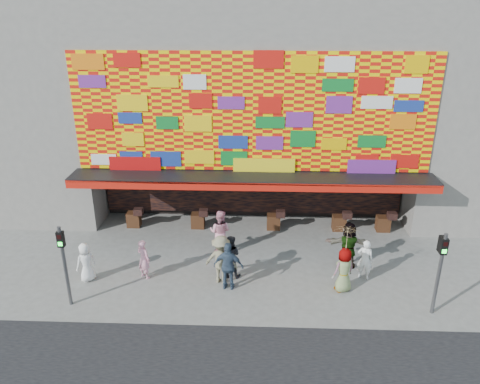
{
  "coord_description": "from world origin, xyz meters",
  "views": [
    {
      "loc": [
        0.22,
        -14.84,
        9.81
      ],
      "look_at": [
        -0.44,
        2.0,
        2.88
      ],
      "focal_mm": 35.0,
      "sensor_mm": 36.0,
      "label": 1
    }
  ],
  "objects_px": {
    "ped_e": "(229,266)",
    "ped_g": "(344,270)",
    "signal_left": "(64,257)",
    "ped_f": "(348,245)",
    "ped_a": "(86,262)",
    "ped_d": "(221,259)",
    "ped_h": "(365,259)",
    "ped_i": "(220,232)",
    "signal_right": "(440,265)",
    "ped_b": "(144,259)",
    "parasol": "(347,238)",
    "ped_c": "(230,256)"
  },
  "relations": [
    {
      "from": "ped_e",
      "to": "ped_g",
      "type": "distance_m",
      "value": 4.14
    },
    {
      "from": "signal_left",
      "to": "ped_f",
      "type": "xyz_separation_m",
      "value": [
        10.01,
        2.88,
        -0.9
      ]
    },
    {
      "from": "ped_a",
      "to": "ped_d",
      "type": "height_order",
      "value": "ped_d"
    },
    {
      "from": "ped_f",
      "to": "ped_h",
      "type": "relative_size",
      "value": 1.19
    },
    {
      "from": "ped_i",
      "to": "signal_right",
      "type": "bearing_deg",
      "value": 166.66
    },
    {
      "from": "ped_e",
      "to": "ped_i",
      "type": "xyz_separation_m",
      "value": [
        -0.52,
        2.67,
        0.01
      ]
    },
    {
      "from": "signal_right",
      "to": "ped_h",
      "type": "relative_size",
      "value": 1.86
    },
    {
      "from": "ped_h",
      "to": "ped_b",
      "type": "bearing_deg",
      "value": 20.26
    },
    {
      "from": "ped_e",
      "to": "parasol",
      "type": "bearing_deg",
      "value": -171.63
    },
    {
      "from": "ped_a",
      "to": "ped_f",
      "type": "height_order",
      "value": "ped_f"
    },
    {
      "from": "ped_c",
      "to": "ped_h",
      "type": "bearing_deg",
      "value": -173.46
    },
    {
      "from": "signal_right",
      "to": "ped_i",
      "type": "relative_size",
      "value": 1.59
    },
    {
      "from": "ped_f",
      "to": "ped_i",
      "type": "xyz_separation_m",
      "value": [
        -5.09,
        0.97,
        -0.02
      ]
    },
    {
      "from": "ped_i",
      "to": "ped_b",
      "type": "bearing_deg",
      "value": 50.92
    },
    {
      "from": "ped_b",
      "to": "ped_i",
      "type": "distance_m",
      "value": 3.41
    },
    {
      "from": "ped_c",
      "to": "ped_f",
      "type": "bearing_deg",
      "value": -163.44
    },
    {
      "from": "ped_b",
      "to": "ped_f",
      "type": "bearing_deg",
      "value": -137.16
    },
    {
      "from": "ped_c",
      "to": "ped_g",
      "type": "bearing_deg",
      "value": 174.96
    },
    {
      "from": "ped_d",
      "to": "ped_e",
      "type": "height_order",
      "value": "ped_d"
    },
    {
      "from": "ped_c",
      "to": "ped_e",
      "type": "distance_m",
      "value": 0.85
    },
    {
      "from": "ped_f",
      "to": "ped_i",
      "type": "relative_size",
      "value": 1.02
    },
    {
      "from": "signal_left",
      "to": "ped_f",
      "type": "relative_size",
      "value": 1.57
    },
    {
      "from": "signal_left",
      "to": "ped_c",
      "type": "distance_m",
      "value": 5.89
    },
    {
      "from": "ped_f",
      "to": "ped_e",
      "type": "bearing_deg",
      "value": 22.65
    },
    {
      "from": "signal_right",
      "to": "ped_f",
      "type": "relative_size",
      "value": 1.57
    },
    {
      "from": "ped_a",
      "to": "ped_g",
      "type": "height_order",
      "value": "ped_g"
    },
    {
      "from": "ped_c",
      "to": "ped_g",
      "type": "relative_size",
      "value": 1.0
    },
    {
      "from": "ped_d",
      "to": "parasol",
      "type": "relative_size",
      "value": 1.05
    },
    {
      "from": "parasol",
      "to": "ped_h",
      "type": "bearing_deg",
      "value": 42.59
    },
    {
      "from": "signal_left",
      "to": "ped_a",
      "type": "relative_size",
      "value": 1.95
    },
    {
      "from": "ped_d",
      "to": "parasol",
      "type": "height_order",
      "value": "parasol"
    },
    {
      "from": "signal_left",
      "to": "ped_c",
      "type": "height_order",
      "value": "signal_left"
    },
    {
      "from": "ped_c",
      "to": "ped_a",
      "type": "bearing_deg",
      "value": 11.31
    },
    {
      "from": "ped_e",
      "to": "parasol",
      "type": "height_order",
      "value": "parasol"
    },
    {
      "from": "ped_a",
      "to": "ped_g",
      "type": "bearing_deg",
      "value": 133.5
    },
    {
      "from": "ped_i",
      "to": "parasol",
      "type": "height_order",
      "value": "parasol"
    },
    {
      "from": "ped_a",
      "to": "ped_i",
      "type": "bearing_deg",
      "value": 161.07
    },
    {
      "from": "signal_right",
      "to": "ped_g",
      "type": "distance_m",
      "value": 3.24
    },
    {
      "from": "signal_right",
      "to": "parasol",
      "type": "bearing_deg",
      "value": 156.7
    },
    {
      "from": "ped_h",
      "to": "ped_f",
      "type": "bearing_deg",
      "value": -39.85
    },
    {
      "from": "ped_e",
      "to": "ped_h",
      "type": "xyz_separation_m",
      "value": [
        5.07,
        0.89,
        -0.13
      ]
    },
    {
      "from": "signal_left",
      "to": "ped_c",
      "type": "relative_size",
      "value": 1.77
    },
    {
      "from": "ped_b",
      "to": "parasol",
      "type": "bearing_deg",
      "value": -149.53
    },
    {
      "from": "ped_b",
      "to": "signal_right",
      "type": "bearing_deg",
      "value": -155.02
    },
    {
      "from": "ped_f",
      "to": "parasol",
      "type": "height_order",
      "value": "parasol"
    },
    {
      "from": "ped_b",
      "to": "ped_e",
      "type": "distance_m",
      "value": 3.3
    },
    {
      "from": "ped_c",
      "to": "ped_f",
      "type": "xyz_separation_m",
      "value": [
        4.57,
        0.85,
        0.11
      ]
    },
    {
      "from": "ped_f",
      "to": "ped_h",
      "type": "bearing_deg",
      "value": 124.07
    },
    {
      "from": "ped_h",
      "to": "signal_right",
      "type": "bearing_deg",
      "value": 150.78
    },
    {
      "from": "ped_a",
      "to": "ped_f",
      "type": "relative_size",
      "value": 0.8
    }
  ]
}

